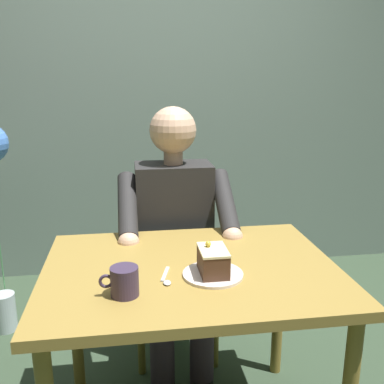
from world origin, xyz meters
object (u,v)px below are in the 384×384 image
Objects in this scene: coffee_cup at (124,281)px; dessert_spoon at (166,279)px; chair at (172,256)px; cake_slice at (213,261)px; dining_table at (191,288)px; seated_person at (176,237)px.

dessert_spoon is at bearing -147.63° from coffee_cup.
chair is 7.24× the size of coffee_cup.
chair is 6.40× the size of cake_slice.
cake_slice is 0.17m from dessert_spoon.
dining_table is 0.83× the size of seated_person.
coffee_cup is at bearing 17.69° from cake_slice.
chair is 0.82m from cake_slice.
seated_person is at bearing -83.78° from cake_slice.
dining_table is 1.18× the size of chair.
chair is at bearing -105.45° from coffee_cup.
dessert_spoon is (0.10, 0.59, 0.08)m from seated_person.
seated_person is 0.73m from coffee_cup.
cake_slice reaches higher than dining_table.
seated_person is 0.61m from dessert_spoon.
cake_slice is at bearing -177.24° from dessert_spoon.
seated_person reaches higher than coffee_cup.
seated_person is at bearing -109.03° from coffee_cup.
cake_slice is at bearing 126.41° from dining_table.
chair is at bearing -90.00° from seated_person.
dessert_spoon is (0.16, 0.01, -0.05)m from cake_slice.
chair is 0.81m from dessert_spoon.
dining_table is at bearing -135.77° from dessert_spoon.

